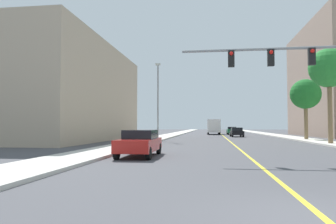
# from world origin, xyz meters

# --- Properties ---
(ground) EXTENTS (192.00, 192.00, 0.00)m
(ground) POSITION_xyz_m (0.00, 42.00, 0.00)
(ground) COLOR #47474C
(sidewalk_left) EXTENTS (2.97, 168.00, 0.15)m
(sidewalk_left) POSITION_xyz_m (-8.81, 42.00, 0.07)
(sidewalk_left) COLOR beige
(sidewalk_left) RESTS_ON ground
(sidewalk_right) EXTENTS (2.97, 168.00, 0.15)m
(sidewalk_right) POSITION_xyz_m (8.81, 42.00, 0.07)
(sidewalk_right) COLOR beige
(sidewalk_right) RESTS_ON ground
(lane_marking_center) EXTENTS (0.16, 144.00, 0.01)m
(lane_marking_center) POSITION_xyz_m (0.00, 42.00, 0.00)
(lane_marking_center) COLOR yellow
(lane_marking_center) RESTS_ON ground
(building_left_near) EXTENTS (17.21, 25.02, 10.90)m
(building_left_near) POSITION_xyz_m (-21.83, 28.88, 5.45)
(building_left_near) COLOR tan
(building_left_near) RESTS_ON ground
(traffic_signal_mast) EXTENTS (11.30, 0.36, 5.78)m
(traffic_signal_mast) POSITION_xyz_m (3.72, 10.37, 4.56)
(traffic_signal_mast) COLOR gray
(traffic_signal_mast) RESTS_ON sidewalk_right
(street_lamp) EXTENTS (0.56, 0.28, 8.49)m
(street_lamp) POSITION_xyz_m (-7.82, 28.56, 4.82)
(street_lamp) COLOR gray
(street_lamp) RESTS_ON sidewalk_left
(palm_mid) EXTENTS (3.45, 3.45, 8.33)m
(palm_mid) POSITION_xyz_m (8.31, 23.18, 6.67)
(palm_mid) COLOR brown
(palm_mid) RESTS_ON sidewalk_right
(palm_far) EXTENTS (3.42, 3.42, 6.87)m
(palm_far) POSITION_xyz_m (8.78, 31.87, 5.24)
(palm_far) COLOR brown
(palm_far) RESTS_ON sidewalk_right
(car_red) EXTENTS (1.88, 4.43, 1.44)m
(car_red) POSITION_xyz_m (-5.87, 10.99, 0.76)
(car_red) COLOR red
(car_red) RESTS_ON ground
(car_black) EXTENTS (1.90, 3.92, 1.40)m
(car_black) POSITION_xyz_m (1.85, 42.48, 0.73)
(car_black) COLOR black
(car_black) RESTS_ON ground
(car_green) EXTENTS (1.80, 3.92, 1.46)m
(car_green) POSITION_xyz_m (1.88, 53.89, 0.75)
(car_green) COLOR #196638
(car_green) RESTS_ON ground
(delivery_truck) EXTENTS (2.51, 7.42, 2.85)m
(delivery_truck) POSITION_xyz_m (-1.46, 55.15, 1.54)
(delivery_truck) COLOR #194799
(delivery_truck) RESTS_ON ground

